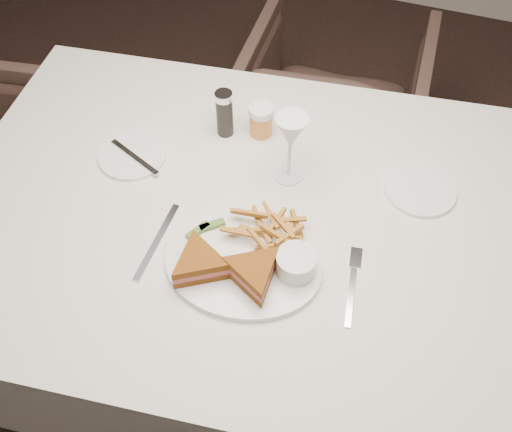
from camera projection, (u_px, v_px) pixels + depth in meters
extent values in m
cube|color=silver|center=(262.00, 299.00, 1.54)|extent=(1.52, 1.11, 0.75)
imported|color=#422F29|center=(333.00, 101.00, 2.12)|extent=(0.66, 0.62, 0.65)
ellipsoid|color=white|center=(243.00, 265.00, 1.15)|extent=(0.35, 0.29, 0.01)
cube|color=silver|center=(157.00, 241.00, 1.19)|extent=(0.02, 0.21, 0.00)
cylinder|color=white|center=(133.00, 155.00, 1.34)|extent=(0.16, 0.16, 0.01)
cylinder|color=white|center=(420.00, 190.00, 1.28)|extent=(0.16, 0.16, 0.01)
cylinder|color=black|center=(225.00, 114.00, 1.35)|extent=(0.04, 0.04, 0.12)
cylinder|color=orange|center=(261.00, 121.00, 1.37)|extent=(0.06, 0.06, 0.08)
cube|color=#446F26|center=(212.00, 225.00, 1.20)|extent=(0.05, 0.05, 0.01)
cube|color=#446F26|center=(198.00, 231.00, 1.19)|extent=(0.04, 0.06, 0.01)
cylinder|color=white|center=(296.00, 264.00, 1.11)|extent=(0.08, 0.08, 0.05)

